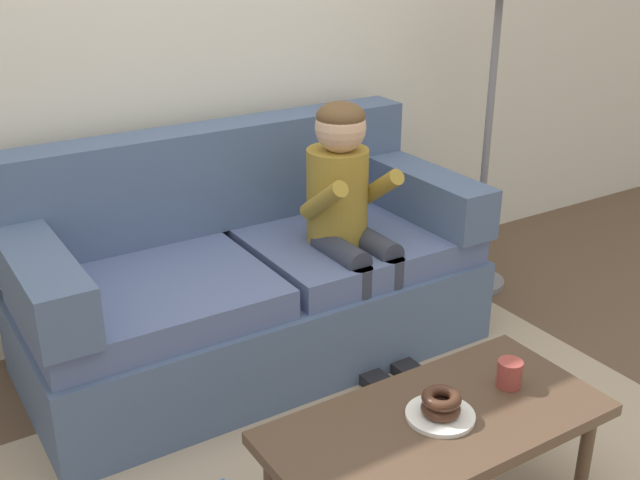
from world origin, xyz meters
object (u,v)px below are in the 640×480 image
at_px(couch, 248,280).
at_px(person_child, 348,207).
at_px(mug, 509,374).
at_px(donut, 441,408).
at_px(coffee_table, 437,430).

xyz_separation_m(couch, person_child, (0.37, -0.21, 0.32)).
xyz_separation_m(couch, mug, (0.30, -1.23, 0.10)).
bearing_deg(donut, mug, 2.52).
relative_size(person_child, donut, 9.18).
xyz_separation_m(coffee_table, donut, (0.01, -0.00, 0.08)).
bearing_deg(couch, mug, -76.20).
height_order(person_child, mug, person_child).
height_order(couch, coffee_table, couch).
distance_m(couch, coffee_table, 1.24).
relative_size(person_child, mug, 12.24).
bearing_deg(couch, coffee_table, -90.06).
xyz_separation_m(coffee_table, person_child, (0.37, 1.03, 0.31)).
distance_m(couch, donut, 1.25).
relative_size(donut, mug, 1.33).
height_order(coffee_table, person_child, person_child).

